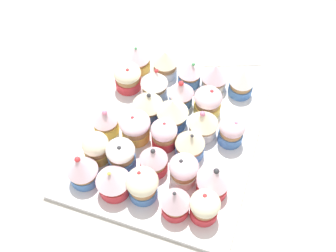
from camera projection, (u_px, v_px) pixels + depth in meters
The scene contains 30 objects.
ground_plane at pixel (168, 141), 88.51cm from camera, with size 180.00×180.00×3.00cm, color beige.
baking_tray at pixel (168, 136), 86.81cm from camera, with size 43.76×37.42×1.20cm.
cupcake_0 at pixel (137, 58), 95.07cm from camera, with size 6.24×6.24×6.87cm.
cupcake_1 at pixel (128, 77), 91.55cm from camera, with size 6.34×6.34×6.75cm.
cupcake_2 at pixel (105, 121), 84.06cm from camera, with size 5.57×5.57×7.19cm.
cupcake_3 at pixel (96, 147), 80.08cm from camera, with size 5.49×5.49×7.11cm.
cupcake_4 at pixel (82, 169), 76.75cm from camera, with size 6.18×6.18×7.92cm.
cupcake_5 at pixel (165, 63), 93.66cm from camera, with size 5.71×5.71×7.30cm.
cupcake_6 at pixel (154, 82), 89.84cm from camera, with size 6.25×6.25×7.80cm.
cupcake_7 at pixel (148, 104), 86.50cm from camera, with size 6.70×6.70×7.24cm.
cupcake_8 at pixel (135, 127), 82.89cm from camera, with size 6.59×6.59×7.22cm.
cupcake_9 at pixel (121, 155), 79.07cm from camera, with size 5.85×5.85×7.28cm.
cupcake_10 at pixel (113, 181), 75.44cm from camera, with size 6.71×6.71×7.49cm.
cupcake_11 at pixel (191, 74), 92.17cm from camera, with size 5.64×5.64×6.78cm.
cupcake_12 at pixel (182, 92), 88.20cm from camera, with size 5.77×5.77×7.66cm.
cupcake_13 at pixel (174, 113), 84.69cm from camera, with size 6.90×6.90×7.56cm.
cupcake_14 at pixel (163, 134), 82.04cm from camera, with size 5.54×5.54×7.13cm.
cupcake_15 at pixel (153, 160), 78.53cm from camera, with size 5.70×5.70×7.25cm.
cupcake_16 at pixel (141, 184), 74.97cm from camera, with size 6.25×6.25×7.55cm.
cupcake_17 at pixel (215, 76), 91.14cm from camera, with size 6.21×6.21×7.14cm.
cupcake_18 at pixel (208, 102), 87.25cm from camera, with size 6.15×6.15×7.05cm.
cupcake_19 at pixel (203, 123), 83.41cm from camera, with size 6.39×6.39×7.62cm.
cupcake_20 at pixel (190, 143), 80.58cm from camera, with size 6.15×6.15×7.42cm.
cupcake_21 at pixel (184, 170), 77.11cm from camera, with size 5.86×5.86×7.15cm.
cupcake_22 at pixel (175, 201), 72.69cm from camera, with size 5.70×5.70×8.00cm.
cupcake_23 at pixel (242, 82), 90.19cm from camera, with size 5.61×5.61×7.30cm.
cupcake_24 at pixel (231, 131), 82.69cm from camera, with size 5.51×5.51×6.87cm.
cupcake_25 at pixel (213, 181), 75.37cm from camera, with size 6.24×6.24×7.79cm.
cupcake_26 at pixel (205, 207), 72.67cm from camera, with size 5.69×5.69×7.09cm.
napkin at pixel (227, 44), 104.19cm from camera, with size 15.79×15.98×0.60cm, color white.
Camera 1 is at (46.23, 15.57, 72.43)cm, focal length 42.38 mm.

